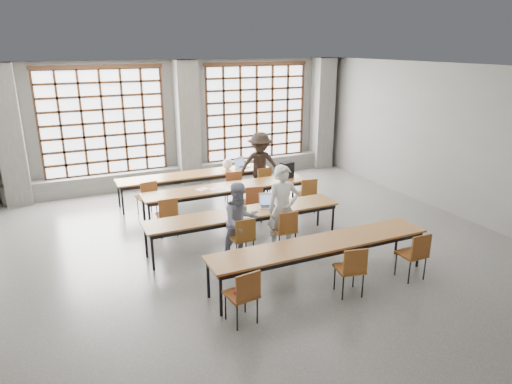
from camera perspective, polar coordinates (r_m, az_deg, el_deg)
floor at (r=9.06m, az=1.43°, el=-7.55°), size 11.00×11.00×0.00m
ceiling at (r=8.18m, az=1.63°, el=15.14°), size 11.00×11.00×0.00m
wall_back at (r=13.50m, az=-8.91°, el=8.63°), size 10.00×0.00×10.00m
wall_right at (r=11.51m, az=24.60°, el=5.58°), size 0.00×11.00×11.00m
column_left at (r=12.77m, az=-28.41°, el=6.13°), size 0.60×0.55×3.50m
column_mid at (r=13.24m, az=-8.57°, el=8.46°), size 0.60×0.55×3.50m
column_right at (r=15.10m, az=8.27°, el=9.64°), size 0.60×0.55×3.50m
window_left at (r=12.98m, az=-18.51°, el=8.21°), size 3.32×0.12×3.00m
window_right at (r=14.18m, az=0.05°, el=9.90°), size 3.32×0.12×3.00m
sill_ledge at (r=13.64m, az=-8.37°, el=2.28°), size 9.80×0.35×0.50m
desk_row_a at (r=11.87m, az=-7.54°, el=2.01°), size 4.00×0.70×0.73m
desk_row_b at (r=10.73m, az=-3.56°, el=0.38°), size 4.00×0.70×0.73m
desk_row_c at (r=9.10m, az=-1.46°, el=-2.88°), size 4.00×0.70×0.73m
desk_row_d at (r=7.83m, az=8.13°, el=-6.68°), size 4.00×0.70×0.73m
chair_back_left at (r=11.01m, az=-13.42°, el=-0.32°), size 0.49×0.49×0.88m
chair_back_mid at (r=11.58m, az=-2.88°, el=1.08°), size 0.50×0.50×0.88m
chair_back_right at (r=11.90m, az=0.80°, el=1.56°), size 0.45×0.45×0.88m
chair_mid_left at (r=9.76m, az=-11.00°, el=-2.56°), size 0.43×0.43×0.88m
chair_mid_centre at (r=10.36m, az=-0.33°, el=-0.98°), size 0.51×0.51×0.88m
chair_mid_right at (r=10.98m, az=6.40°, el=0.02°), size 0.47×0.47×0.88m
chair_front_left at (r=8.50m, az=-1.63°, el=-5.37°), size 0.43×0.43×0.88m
chair_front_right at (r=8.86m, az=3.72°, el=-4.40°), size 0.44×0.44×0.88m
chair_near_left at (r=6.68m, az=-1.52°, el=-12.34°), size 0.47×0.48×0.88m
chair_near_mid at (r=7.52m, az=11.88°, el=-9.07°), size 0.49×0.50×0.88m
chair_near_right at (r=8.31m, az=19.29°, el=-7.02°), size 0.42×0.43×0.88m
student_male at (r=8.85m, az=3.39°, el=-2.12°), size 0.69×0.52×1.74m
student_female at (r=8.53m, az=-1.99°, el=-3.71°), size 0.75×0.59×1.51m
student_back at (r=11.92m, az=0.52°, el=3.30°), size 1.28×0.96×1.76m
laptop_front at (r=9.37m, az=1.50°, el=-1.43°), size 0.45×0.41×0.26m
laptop_back at (r=12.37m, az=-1.83°, el=3.42°), size 0.45×0.42×0.26m
mouse at (r=9.44m, az=3.89°, el=-1.58°), size 0.11×0.08×0.04m
green_box at (r=9.11m, az=-1.95°, el=-2.12°), size 0.26×0.15×0.09m
phone at (r=9.06m, az=-0.16°, el=-2.49°), size 0.14×0.09×0.01m
paper_sheet_a at (r=10.56m, az=-6.70°, el=0.39°), size 0.36×0.32×0.00m
paper_sheet_b at (r=10.56m, az=-4.98°, el=0.44°), size 0.30×0.21×0.00m
paper_sheet_c at (r=10.74m, az=-3.07°, el=0.79°), size 0.34×0.28×0.00m
backpack at (r=11.34m, az=3.89°, el=2.76°), size 0.36×0.27×0.40m
plastic_bag at (r=12.14m, az=-3.59°, el=3.52°), size 0.32×0.29×0.29m
red_pouch at (r=6.76m, az=-1.87°, el=-12.31°), size 0.21×0.13×0.06m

